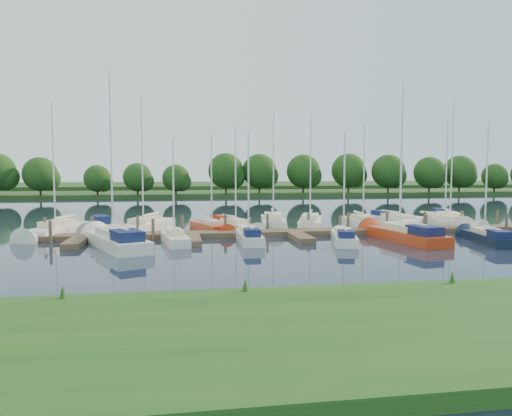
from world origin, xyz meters
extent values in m
plane|color=#1B2336|center=(0.00, 0.00, 0.00)|extent=(260.00, 260.00, 0.00)
cube|color=#194714|center=(0.00, -16.00, 0.25)|extent=(90.00, 10.00, 0.50)
cube|color=#4B392A|center=(0.00, 8.00, 0.20)|extent=(40.00, 2.00, 0.40)
cube|color=#4B392A|center=(-16.00, 5.00, 0.20)|extent=(1.20, 4.00, 0.40)
cube|color=#4B392A|center=(-8.00, 5.00, 0.20)|extent=(1.20, 4.00, 0.40)
cube|color=#4B392A|center=(0.00, 5.00, 0.20)|extent=(1.20, 4.00, 0.40)
cube|color=#4B392A|center=(8.00, 5.00, 0.20)|extent=(1.20, 4.00, 0.40)
cube|color=#4B392A|center=(16.00, 5.00, 0.20)|extent=(1.20, 4.00, 0.40)
cylinder|color=#473D33|center=(-19.00, 9.30, 0.60)|extent=(0.24, 0.24, 2.00)
cylinder|color=#473D33|center=(-15.55, 9.30, 0.60)|extent=(0.24, 0.24, 2.00)
cylinder|color=#473D33|center=(-12.09, 9.30, 0.60)|extent=(0.24, 0.24, 2.00)
cylinder|color=#473D33|center=(-8.64, 9.30, 0.60)|extent=(0.24, 0.24, 2.00)
cylinder|color=#473D33|center=(-5.18, 9.30, 0.60)|extent=(0.24, 0.24, 2.00)
cylinder|color=#473D33|center=(-1.73, 9.30, 0.60)|extent=(0.24, 0.24, 2.00)
cylinder|color=#473D33|center=(1.73, 9.30, 0.60)|extent=(0.24, 0.24, 2.00)
cylinder|color=#473D33|center=(5.18, 9.30, 0.60)|extent=(0.24, 0.24, 2.00)
cylinder|color=#473D33|center=(8.64, 9.30, 0.60)|extent=(0.24, 0.24, 2.00)
cylinder|color=#473D33|center=(12.09, 9.30, 0.60)|extent=(0.24, 0.24, 2.00)
cylinder|color=#473D33|center=(15.55, 9.30, 0.60)|extent=(0.24, 0.24, 2.00)
cylinder|color=#473D33|center=(19.00, 9.30, 0.60)|extent=(0.24, 0.24, 2.00)
cylinder|color=#473D33|center=(-18.00, 6.70, 0.60)|extent=(0.24, 0.24, 2.00)
cylinder|color=#473D33|center=(-10.80, 6.70, 0.60)|extent=(0.24, 0.24, 2.00)
cylinder|color=#473D33|center=(-3.60, 6.70, 0.60)|extent=(0.24, 0.24, 2.00)
cylinder|color=#473D33|center=(3.60, 6.70, 0.60)|extent=(0.24, 0.24, 2.00)
cylinder|color=#473D33|center=(10.80, 6.70, 0.60)|extent=(0.24, 0.24, 2.00)
cylinder|color=#473D33|center=(18.00, 6.70, 0.60)|extent=(0.24, 0.24, 2.00)
cube|color=#224119|center=(0.00, 75.00, 0.30)|extent=(180.00, 30.00, 0.60)
cube|color=#315424|center=(0.00, 100.00, 0.70)|extent=(220.00, 40.00, 1.40)
cylinder|color=#38281C|center=(-38.67, 63.58, 1.01)|extent=(0.36, 0.36, 2.02)
sphere|color=#1A3D10|center=(-38.67, 63.58, 3.48)|extent=(4.71, 4.71, 4.71)
sphere|color=#1A3D10|center=(-37.66, 63.78, 2.80)|extent=(3.36, 3.36, 3.36)
cylinder|color=#38281C|center=(-32.31, 63.41, 1.24)|extent=(0.36, 0.36, 2.48)
sphere|color=#1A3D10|center=(-32.31, 63.41, 4.26)|extent=(5.78, 5.78, 5.78)
sphere|color=#1A3D10|center=(-31.07, 63.61, 3.44)|extent=(4.13, 4.13, 4.13)
cylinder|color=#38281C|center=(-22.36, 63.40, 1.11)|extent=(0.36, 0.36, 2.23)
sphere|color=#1A3D10|center=(-22.36, 63.40, 3.84)|extent=(5.20, 5.20, 5.20)
sphere|color=#1A3D10|center=(-21.25, 63.60, 3.10)|extent=(3.72, 3.72, 3.72)
cylinder|color=#38281C|center=(-16.02, 63.52, 0.99)|extent=(0.36, 0.36, 1.98)
sphere|color=#1A3D10|center=(-16.02, 63.52, 3.41)|extent=(4.62, 4.62, 4.62)
sphere|color=#1A3D10|center=(-15.03, 63.72, 2.75)|extent=(3.30, 3.30, 3.30)
cylinder|color=#38281C|center=(-8.23, 62.45, 1.32)|extent=(0.36, 0.36, 2.65)
sphere|color=#1A3D10|center=(-8.23, 62.45, 4.56)|extent=(6.18, 6.18, 6.18)
sphere|color=#1A3D10|center=(-6.91, 62.65, 3.68)|extent=(4.41, 4.41, 4.41)
cylinder|color=#38281C|center=(-0.37, 60.34, 1.18)|extent=(0.36, 0.36, 2.37)
sphere|color=#1A3D10|center=(-0.37, 60.34, 4.08)|extent=(5.53, 5.53, 5.53)
sphere|color=#1A3D10|center=(0.82, 60.54, 3.29)|extent=(3.95, 3.95, 3.95)
cylinder|color=#38281C|center=(6.90, 60.91, 0.99)|extent=(0.36, 0.36, 1.98)
sphere|color=#1A3D10|center=(6.90, 60.91, 3.41)|extent=(4.62, 4.62, 4.62)
sphere|color=#1A3D10|center=(7.89, 61.11, 2.75)|extent=(3.30, 3.30, 3.30)
cylinder|color=#38281C|center=(14.64, 60.50, 1.27)|extent=(0.36, 0.36, 2.54)
sphere|color=#1A3D10|center=(14.64, 60.50, 4.38)|extent=(5.93, 5.93, 5.93)
sphere|color=#1A3D10|center=(15.91, 60.70, 3.53)|extent=(4.24, 4.24, 4.24)
cylinder|color=#38281C|center=(23.66, 63.82, 1.02)|extent=(0.36, 0.36, 2.03)
sphere|color=#1A3D10|center=(23.66, 63.82, 3.50)|extent=(4.74, 4.74, 4.74)
sphere|color=#1A3D10|center=(24.67, 64.02, 2.82)|extent=(3.39, 3.39, 3.39)
cylinder|color=#38281C|center=(31.67, 63.66, 1.19)|extent=(0.36, 0.36, 2.37)
sphere|color=#1A3D10|center=(31.67, 63.66, 4.08)|extent=(5.53, 5.53, 5.53)
sphere|color=#1A3D10|center=(32.86, 63.86, 3.29)|extent=(3.95, 3.95, 3.95)
cylinder|color=#38281C|center=(39.64, 63.57, 1.43)|extent=(0.36, 0.36, 2.85)
sphere|color=#1A3D10|center=(39.64, 63.57, 4.92)|extent=(6.66, 6.66, 6.66)
sphere|color=#1A3D10|center=(41.07, 63.77, 3.96)|extent=(4.76, 4.76, 4.76)
cylinder|color=#38281C|center=(47.29, 63.89, 1.30)|extent=(0.36, 0.36, 2.60)
sphere|color=#1A3D10|center=(47.29, 63.89, 4.47)|extent=(6.06, 6.06, 6.06)
sphere|color=#1A3D10|center=(48.59, 64.09, 3.61)|extent=(4.33, 4.33, 4.33)
cylinder|color=#38281C|center=(53.50, 63.52, 1.41)|extent=(0.36, 0.36, 2.83)
sphere|color=#1A3D10|center=(53.50, 63.52, 4.87)|extent=(6.60, 6.60, 6.60)
sphere|color=#1A3D10|center=(54.91, 63.72, 3.93)|extent=(4.71, 4.71, 4.71)
cube|color=white|center=(-18.20, 10.88, 0.15)|extent=(4.28, 7.42, 1.24)
cone|color=white|center=(-19.40, 7.51, 0.15)|extent=(1.78, 2.70, 1.00)
cube|color=beige|center=(-18.32, 10.54, 0.96)|extent=(2.49, 3.54, 0.56)
cylinder|color=silver|center=(-18.44, 10.21, 5.62)|extent=(0.12, 0.12, 9.67)
cylinder|color=silver|center=(-17.96, 11.56, 1.41)|extent=(1.17, 3.07, 0.10)
cylinder|color=white|center=(-17.96, 11.56, 1.41)|extent=(1.15, 2.77, 0.20)
cube|color=white|center=(-15.41, 13.12, 0.15)|extent=(2.73, 4.53, 0.94)
cone|color=white|center=(-14.72, 11.08, 0.15)|extent=(1.09, 1.45, 0.71)
cube|color=#141E49|center=(-15.41, 13.12, 0.90)|extent=(1.84, 2.61, 0.85)
cube|color=white|center=(-11.57, 13.12, 0.15)|extent=(4.78, 7.95, 1.15)
cone|color=white|center=(-12.95, 9.54, 0.15)|extent=(1.97, 2.90, 1.08)
cube|color=beige|center=(-11.71, 12.76, 0.89)|extent=(2.75, 3.81, 0.52)
cylinder|color=silver|center=(-11.85, 12.40, 5.92)|extent=(0.12, 0.12, 10.38)
cylinder|color=silver|center=(-11.29, 13.84, 1.30)|extent=(1.34, 3.26, 0.10)
cylinder|color=white|center=(-11.29, 13.84, 1.30)|extent=(1.30, 2.94, 0.20)
cube|color=#B53010|center=(-6.30, 11.99, 0.15)|extent=(3.23, 5.81, 0.94)
cone|color=#B53010|center=(-5.43, 9.33, 0.15)|extent=(1.35, 2.11, 0.78)
cube|color=beige|center=(-6.21, 11.72, 0.73)|extent=(1.90, 2.76, 0.43)
cylinder|color=silver|center=(-6.12, 11.46, 4.38)|extent=(0.12, 0.12, 7.56)
cylinder|color=silver|center=(-6.47, 12.52, 1.07)|extent=(0.88, 2.43, 0.10)
cylinder|color=white|center=(-6.47, 12.52, 1.07)|extent=(0.88, 2.19, 0.20)
cube|color=white|center=(-4.27, 12.29, 0.15)|extent=(3.85, 6.24, 1.00)
cone|color=white|center=(-3.13, 9.49, 0.15)|extent=(1.58, 2.28, 0.85)
cube|color=beige|center=(-4.16, 12.01, 0.77)|extent=(2.20, 3.00, 0.45)
cube|color=#9B2B16|center=(-4.91, 13.86, 0.86)|extent=(1.78, 2.13, 0.50)
cylinder|color=silver|center=(-4.04, 11.73, 4.72)|extent=(0.12, 0.12, 8.17)
cylinder|color=silver|center=(-4.50, 12.85, 1.13)|extent=(1.12, 2.56, 0.10)
cylinder|color=white|center=(-4.50, 12.85, 1.13)|extent=(1.10, 2.32, 0.20)
cube|color=white|center=(-0.32, 14.10, 0.15)|extent=(3.00, 7.34, 1.25)
cone|color=white|center=(-0.83, 10.57, 0.15)|extent=(1.34, 2.61, 1.00)
cube|color=beige|center=(-0.37, 13.75, 0.96)|extent=(1.94, 3.39, 0.57)
cylinder|color=silver|center=(-0.42, 13.40, 5.60)|extent=(0.12, 0.12, 9.62)
cylinder|color=silver|center=(-0.21, 14.81, 1.42)|extent=(0.56, 3.19, 0.10)
cylinder|color=white|center=(-0.21, 14.81, 1.42)|extent=(0.61, 2.85, 0.20)
cube|color=white|center=(3.00, 13.24, 0.15)|extent=(3.92, 7.06, 1.18)
cone|color=white|center=(1.95, 10.01, 0.15)|extent=(1.64, 2.56, 0.95)
cube|color=beige|center=(2.90, 12.92, 0.91)|extent=(2.31, 3.35, 0.53)
cylinder|color=silver|center=(2.79, 12.59, 5.34)|extent=(0.12, 0.12, 9.18)
cylinder|color=silver|center=(3.21, 13.89, 1.34)|extent=(1.05, 2.94, 0.10)
cylinder|color=white|center=(3.21, 13.89, 1.34)|extent=(1.03, 2.65, 0.20)
cube|color=white|center=(7.64, 12.77, 0.15)|extent=(2.03, 6.38, 1.08)
cone|color=white|center=(7.51, 9.62, 0.15)|extent=(0.97, 2.24, 0.88)
cube|color=beige|center=(7.63, 12.46, 0.83)|extent=(1.44, 2.89, 0.49)
cylinder|color=silver|center=(7.61, 12.14, 4.95)|extent=(0.12, 0.12, 8.52)
cylinder|color=silver|center=(7.67, 13.40, 1.22)|extent=(0.22, 2.84, 0.10)
cylinder|color=white|center=(7.67, 13.40, 1.22)|extent=(0.30, 2.53, 0.20)
cube|color=white|center=(11.75, 14.45, 0.15)|extent=(3.26, 7.70, 0.97)
cone|color=white|center=(12.35, 10.77, 0.15)|extent=(1.45, 2.74, 1.04)
cube|color=beige|center=(11.81, 14.08, 0.75)|extent=(2.08, 3.56, 0.44)
cube|color=#141E49|center=(11.42, 16.51, 0.84)|extent=(1.80, 2.44, 0.48)
cylinder|color=silver|center=(11.87, 13.71, 5.65)|extent=(0.12, 0.12, 10.07)
cylinder|color=silver|center=(11.63, 15.18, 1.10)|extent=(0.64, 3.33, 0.10)
cylinder|color=white|center=(11.63, 15.18, 1.10)|extent=(0.68, 2.98, 0.20)
cube|color=white|center=(14.52, 11.29, 0.15)|extent=(4.23, 6.80, 1.08)
cone|color=white|center=(15.79, 8.25, 0.15)|extent=(1.74, 2.49, 0.92)
cube|color=beige|center=(14.65, 10.99, 0.84)|extent=(2.42, 3.27, 0.49)
cylinder|color=silver|center=(14.78, 10.68, 5.14)|extent=(0.12, 0.12, 8.90)
cylinder|color=silver|center=(14.27, 11.90, 1.23)|extent=(1.23, 2.78, 0.10)
cylinder|color=white|center=(14.27, 11.90, 1.23)|extent=(1.20, 2.51, 0.20)
cube|color=white|center=(16.68, 13.40, 0.15)|extent=(4.62, 8.44, 1.16)
cone|color=white|center=(15.45, 9.53, 0.15)|extent=(1.94, 3.06, 1.14)
cube|color=beige|center=(16.56, 13.02, 0.90)|extent=(2.73, 4.00, 0.53)
cube|color=#141E49|center=(17.36, 15.57, 1.00)|extent=(2.25, 2.81, 0.58)
cylinder|color=silver|center=(16.43, 12.63, 6.23)|extent=(0.12, 0.12, 10.98)
cylinder|color=silver|center=(16.92, 14.18, 1.32)|extent=(1.20, 3.52, 0.10)
cylinder|color=white|center=(16.92, 14.18, 1.32)|extent=(1.17, 3.16, 0.20)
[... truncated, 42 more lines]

